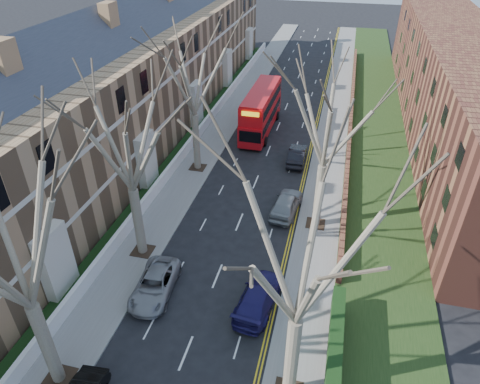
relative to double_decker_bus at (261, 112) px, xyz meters
The scene contains 16 objects.
pavement_left 5.01m from the double_decker_bus, 160.69° to the left, with size 3.00×102.00×0.12m, color slate.
pavement_right 8.14m from the double_decker_bus, 11.01° to the left, with size 3.00×102.00×0.12m, color slate.
terrace_left 13.99m from the double_decker_bus, 151.42° to the right, with size 9.70×78.00×13.60m.
flats_right 20.15m from the double_decker_bus, 16.00° to the left, with size 13.97×54.00×10.00m.
front_wall_left 8.94m from the double_decker_bus, 132.39° to the right, with size 0.30×78.00×1.00m.
grass_verge_right 12.48m from the double_decker_bus, ahead, with size 6.00×102.00×0.06m.
tree_left_mid 32.59m from the double_decker_bus, 97.21° to the right, with size 10.50×10.50×14.71m.
tree_left_far 22.98m from the double_decker_bus, 100.50° to the right, with size 10.15×10.15×14.22m.
tree_left_dist 12.67m from the double_decker_bus, 112.75° to the right, with size 10.50×10.50×14.71m.
tree_right_mid 31.30m from the double_decker_bus, 75.89° to the right, with size 10.50×10.50×14.71m.
tree_right_far 18.58m from the double_decker_bus, 64.43° to the right, with size 10.15×10.15×14.22m.
double_decker_bus is the anchor object (origin of this frame).
car_left_far 24.89m from the double_decker_bus, 93.70° to the right, with size 2.23×4.83×1.34m, color gray.
car_right_near 24.82m from the double_decker_bus, 78.78° to the right, with size 2.05×5.04×1.46m, color #1C164F.
car_right_mid 15.24m from the double_decker_bus, 70.92° to the right, with size 1.87×4.65×1.59m, color gray.
car_right_far 7.80m from the double_decker_bus, 52.00° to the right, with size 1.54×4.42×1.46m, color black.
Camera 1 is at (6.31, -4.38, 19.91)m, focal length 32.00 mm.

